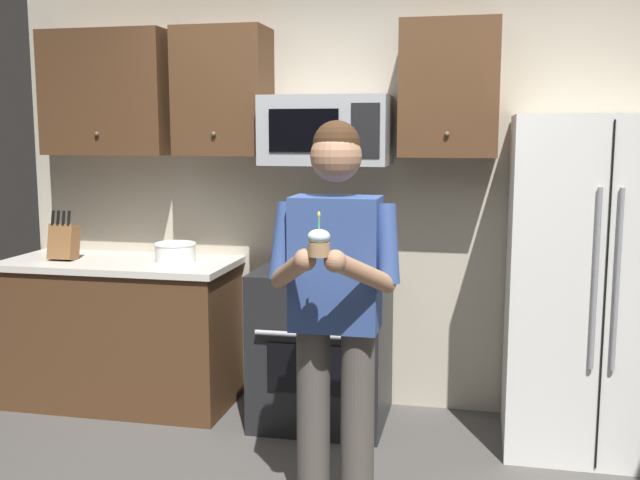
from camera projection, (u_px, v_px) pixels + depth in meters
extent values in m
cube|color=#B7AD99|center=(359.00, 199.00, 4.61)|extent=(4.40, 0.10, 2.60)
cube|color=black|center=(322.00, 345.00, 4.39)|extent=(0.76, 0.66, 0.92)
cube|color=black|center=(309.00, 369.00, 4.07)|extent=(0.48, 0.01, 0.28)
cylinder|color=#99999E|center=(308.00, 335.00, 4.02)|extent=(0.60, 0.03, 0.03)
cylinder|color=black|center=(286.00, 271.00, 4.23)|extent=(0.18, 0.18, 0.01)
cylinder|color=black|center=(348.00, 274.00, 4.15)|extent=(0.18, 0.18, 0.01)
cylinder|color=black|center=(298.00, 263.00, 4.50)|extent=(0.18, 0.18, 0.01)
cylinder|color=black|center=(357.00, 265.00, 4.42)|extent=(0.18, 0.18, 0.01)
cube|color=#9EA0A5|center=(327.00, 131.00, 4.32)|extent=(0.74, 0.40, 0.40)
cube|color=black|center=(303.00, 130.00, 4.15)|extent=(0.40, 0.01, 0.24)
cube|color=black|center=(365.00, 130.00, 4.07)|extent=(0.16, 0.01, 0.30)
cube|color=white|center=(594.00, 285.00, 3.97)|extent=(0.90, 0.72, 1.80)
cylinder|color=gray|center=(595.00, 280.00, 3.61)|extent=(0.02, 0.02, 0.90)
cylinder|color=gray|center=(617.00, 280.00, 3.58)|extent=(0.02, 0.02, 0.90)
cube|color=black|center=(605.00, 300.00, 3.62)|extent=(0.01, 0.01, 1.74)
cube|color=#4C301C|center=(109.00, 93.00, 4.63)|extent=(0.80, 0.34, 0.76)
sphere|color=brown|center=(97.00, 134.00, 4.50)|extent=(0.03, 0.03, 0.03)
cube|color=#4C301C|center=(223.00, 92.00, 4.48)|extent=(0.55, 0.34, 0.76)
sphere|color=brown|center=(214.00, 134.00, 4.34)|extent=(0.03, 0.03, 0.03)
cube|color=#4C301C|center=(450.00, 89.00, 4.19)|extent=(0.55, 0.34, 0.76)
sphere|color=brown|center=(447.00, 134.00, 4.05)|extent=(0.03, 0.03, 0.03)
cube|color=#4C301C|center=(122.00, 335.00, 4.69)|extent=(1.40, 0.62, 0.88)
cube|color=beige|center=(119.00, 263.00, 4.62)|extent=(1.44, 0.66, 0.04)
cube|color=brown|center=(64.00, 242.00, 4.63)|extent=(0.16, 0.15, 0.24)
cylinder|color=black|center=(53.00, 218.00, 4.60)|extent=(0.02, 0.04, 0.09)
cylinder|color=black|center=(58.00, 218.00, 4.59)|extent=(0.02, 0.04, 0.09)
cylinder|color=black|center=(64.00, 218.00, 4.58)|extent=(0.02, 0.04, 0.09)
cylinder|color=black|center=(69.00, 218.00, 4.57)|extent=(0.02, 0.04, 0.09)
cylinder|color=white|center=(175.00, 253.00, 4.56)|extent=(0.25, 0.25, 0.11)
torus|color=white|center=(175.00, 244.00, 4.55)|extent=(0.26, 0.26, 0.01)
cylinder|color=#4C4742|center=(313.00, 421.00, 3.32)|extent=(0.15, 0.15, 0.86)
cylinder|color=#4C4742|center=(357.00, 424.00, 3.28)|extent=(0.15, 0.15, 0.86)
cube|color=#334C8C|center=(336.00, 263.00, 3.20)|extent=(0.38, 0.22, 0.58)
sphere|color=#A37556|center=(336.00, 156.00, 3.13)|extent=(0.22, 0.22, 0.22)
sphere|color=#382314|center=(337.00, 144.00, 3.13)|extent=(0.20, 0.20, 0.20)
cylinder|color=#334C8C|center=(283.00, 241.00, 3.20)|extent=(0.15, 0.18, 0.35)
cylinder|color=#A37556|center=(291.00, 270.00, 3.04)|extent=(0.26, 0.33, 0.21)
sphere|color=#A37556|center=(305.00, 260.00, 2.89)|extent=(0.09, 0.09, 0.09)
cylinder|color=#334C8C|center=(387.00, 244.00, 3.10)|extent=(0.15, 0.18, 0.35)
cylinder|color=#A37556|center=(363.00, 273.00, 2.98)|extent=(0.26, 0.33, 0.21)
sphere|color=#A37556|center=(335.00, 261.00, 2.86)|extent=(0.09, 0.09, 0.09)
cylinder|color=#A87F56|center=(319.00, 249.00, 2.85)|extent=(0.08, 0.08, 0.06)
ellipsoid|color=silver|center=(319.00, 237.00, 2.84)|extent=(0.09, 0.09, 0.06)
cylinder|color=#4CBF66|center=(319.00, 224.00, 2.84)|extent=(0.01, 0.01, 0.06)
ellipsoid|color=#FFD159|center=(319.00, 215.00, 2.83)|extent=(0.01, 0.01, 0.02)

